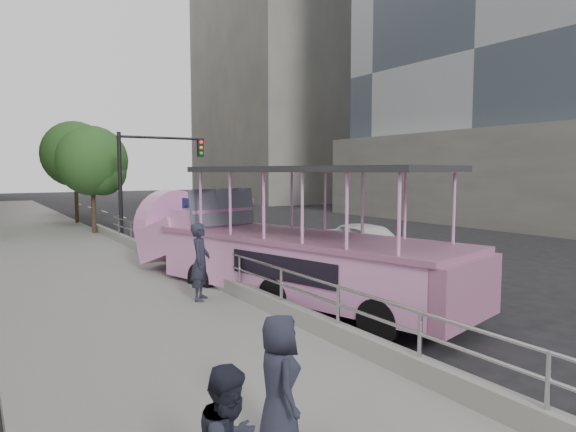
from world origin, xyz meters
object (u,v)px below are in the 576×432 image
car (369,243)px  traffic_signal (146,170)px  duck_boat (274,250)px  parking_sign (187,228)px  street_tree_near (94,164)px  pedestrian_far (279,381)px  pedestrian_near (200,262)px  street_tree_far (77,157)px

car → traffic_signal: size_ratio=0.88×
duck_boat → traffic_signal: size_ratio=2.11×
parking_sign → street_tree_near: size_ratio=0.45×
duck_boat → parking_sign: size_ratio=4.23×
traffic_signal → pedestrian_far: bearing=-102.4°
pedestrian_near → traffic_signal: bearing=24.4°
pedestrian_far → street_tree_near: (2.57, 22.42, 2.75)m
car → traffic_signal: traffic_signal is taller
parking_sign → street_tree_near: 12.18m
duck_boat → street_tree_near: bearing=95.4°
pedestrian_far → parking_sign: parking_sign is taller
car → pedestrian_near: size_ratio=2.41×
duck_boat → pedestrian_far: bearing=-119.9°
pedestrian_far → traffic_signal: size_ratio=0.30×
pedestrian_near → pedestrian_far: bearing=-159.8°
duck_boat → street_tree_far: street_tree_far is taller
pedestrian_near → street_tree_near: 15.88m
pedestrian_near → street_tree_near: street_tree_near is taller
street_tree_near → car: bearing=-61.4°
pedestrian_far → pedestrian_near: bearing=-1.2°
pedestrian_far → traffic_signal: (4.16, 18.99, 2.43)m
duck_boat → pedestrian_far: (-4.02, -6.97, -0.25)m
pedestrian_far → street_tree_far: (2.77, 28.42, 3.24)m
pedestrian_far → parking_sign: 10.83m
pedestrian_near → parking_sign: parking_sign is taller
pedestrian_near → parking_sign: size_ratio=0.73×
duck_boat → street_tree_far: size_ratio=1.70×
pedestrian_near → parking_sign: 3.84m
car → parking_sign: bearing=177.2°
pedestrian_near → street_tree_far: (0.95, 21.65, 3.06)m
traffic_signal → street_tree_far: bearing=98.4°
pedestrian_near → traffic_signal: size_ratio=0.36×
traffic_signal → duck_boat: bearing=-90.7°
car → pedestrian_far: size_ratio=2.97×
duck_boat → parking_sign: duck_boat is taller
parking_sign → street_tree_near: bearing=91.5°
pedestrian_near → car: bearing=-35.0°
pedestrian_far → street_tree_near: size_ratio=0.27×
pedestrian_near → pedestrian_far: 7.00m
car → parking_sign: parking_sign is taller
duck_boat → car: 6.17m
street_tree_near → pedestrian_far: bearing=-96.5°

